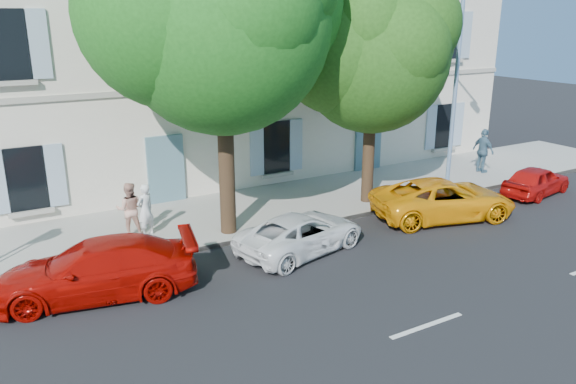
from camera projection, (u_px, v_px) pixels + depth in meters
ground at (324, 259)px, 15.39m from camera, size 90.00×90.00×0.00m
sidewalk at (252, 211)px, 19.04m from camera, size 36.00×4.50×0.15m
kerb at (283, 231)px, 17.25m from camera, size 36.00×0.16×0.16m
building at (183, 27)px, 22.03m from camera, size 28.00×7.00×12.00m
car_red_coupe at (97, 269)px, 13.21m from camera, size 4.97×2.88×1.35m
car_white_coupe at (301, 233)px, 15.77m from camera, size 4.28×2.72×1.10m
car_yellow_supercar at (443, 199)px, 18.39m from camera, size 5.13×3.33×1.31m
car_red_hatchback at (536, 181)px, 20.83m from camera, size 3.44×1.87×1.11m
tree_left at (222, 25)px, 15.21m from camera, size 6.01×6.01×9.31m
tree_right at (373, 57)px, 18.37m from camera, size 5.02×5.02×7.73m
street_lamp at (460, 72)px, 19.80m from camera, size 0.32×1.65×7.69m
pedestrian_a at (145, 210)px, 16.45m from camera, size 0.69×0.60×1.59m
pedestrian_b at (130, 209)px, 16.51m from camera, size 0.94×0.83×1.61m
pedestrian_c at (483, 151)px, 23.22m from camera, size 0.48×1.09×1.83m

